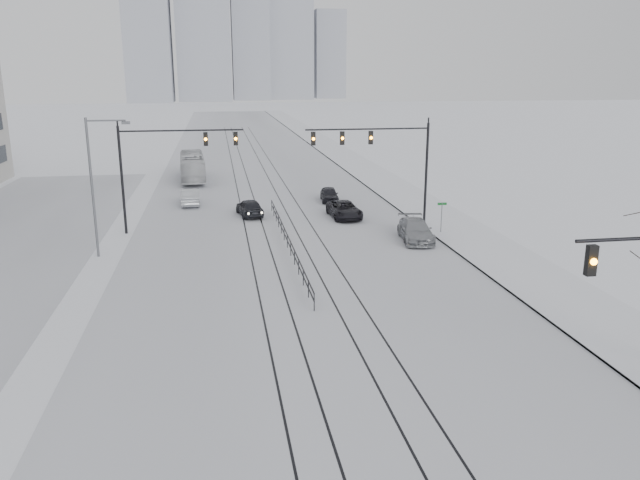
{
  "coord_description": "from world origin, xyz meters",
  "views": [
    {
      "loc": [
        -4.53,
        -11.18,
        11.67
      ],
      "look_at": [
        0.62,
        19.96,
        3.2
      ],
      "focal_mm": 35.0,
      "sensor_mm": 36.0,
      "label": 1
    }
  ],
  "objects_px": {
    "sedan_nb_far": "(329,195)",
    "sedan_sb_inner": "(250,208)",
    "sedan_nb_front": "(344,210)",
    "sedan_sb_outer": "(190,197)",
    "box_truck": "(192,167)",
    "sedan_nb_right": "(416,231)"
  },
  "relations": [
    {
      "from": "sedan_nb_far",
      "to": "sedan_sb_inner",
      "type": "bearing_deg",
      "value": -142.01
    },
    {
      "from": "sedan_nb_front",
      "to": "sedan_sb_inner",
      "type": "bearing_deg",
      "value": 163.19
    },
    {
      "from": "sedan_sb_outer",
      "to": "box_truck",
      "type": "xyz_separation_m",
      "value": [
        -0.22,
        13.67,
        0.75
      ]
    },
    {
      "from": "sedan_sb_inner",
      "to": "sedan_nb_front",
      "type": "xyz_separation_m",
      "value": [
        7.73,
        -1.98,
        -0.05
      ]
    },
    {
      "from": "sedan_nb_right",
      "to": "box_truck",
      "type": "distance_m",
      "value": 33.57
    },
    {
      "from": "sedan_sb_inner",
      "to": "box_truck",
      "type": "bearing_deg",
      "value": -83.77
    },
    {
      "from": "sedan_sb_inner",
      "to": "sedan_nb_right",
      "type": "bearing_deg",
      "value": 129.45
    },
    {
      "from": "box_truck",
      "to": "sedan_nb_right",
      "type": "bearing_deg",
      "value": 116.84
    },
    {
      "from": "sedan_nb_right",
      "to": "box_truck",
      "type": "height_order",
      "value": "box_truck"
    },
    {
      "from": "sedan_sb_outer",
      "to": "sedan_sb_inner",
      "type": "bearing_deg",
      "value": 130.95
    },
    {
      "from": "sedan_sb_inner",
      "to": "sedan_sb_outer",
      "type": "xyz_separation_m",
      "value": [
        -5.08,
        5.53,
        0.03
      ]
    },
    {
      "from": "sedan_nb_front",
      "to": "sedan_nb_right",
      "type": "relative_size",
      "value": 0.95
    },
    {
      "from": "sedan_nb_right",
      "to": "sedan_nb_far",
      "type": "relative_size",
      "value": 1.34
    },
    {
      "from": "sedan_sb_inner",
      "to": "sedan_sb_outer",
      "type": "relative_size",
      "value": 0.93
    },
    {
      "from": "sedan_nb_far",
      "to": "box_truck",
      "type": "height_order",
      "value": "box_truck"
    },
    {
      "from": "sedan_sb_outer",
      "to": "sedan_nb_front",
      "type": "distance_m",
      "value": 14.85
    },
    {
      "from": "sedan_sb_inner",
      "to": "box_truck",
      "type": "distance_m",
      "value": 19.93
    },
    {
      "from": "sedan_nb_far",
      "to": "box_truck",
      "type": "xyz_separation_m",
      "value": [
        -13.01,
        14.2,
        0.85
      ]
    },
    {
      "from": "sedan_sb_inner",
      "to": "sedan_nb_far",
      "type": "relative_size",
      "value": 1.11
    },
    {
      "from": "sedan_sb_inner",
      "to": "sedan_sb_outer",
      "type": "distance_m",
      "value": 7.51
    },
    {
      "from": "sedan_nb_front",
      "to": "sedan_nb_right",
      "type": "xyz_separation_m",
      "value": [
        3.58,
        -7.98,
        0.07
      ]
    },
    {
      "from": "sedan_nb_front",
      "to": "box_truck",
      "type": "distance_m",
      "value": 24.88
    }
  ]
}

